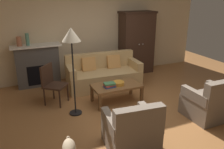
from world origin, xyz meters
TOP-DOWN VIEW (x-y plane):
  - ground_plane at (0.00, 0.00)m, footprint 9.60×9.60m
  - back_wall at (0.00, 2.55)m, footprint 7.20×0.10m
  - fireplace at (-1.55, 2.30)m, footprint 1.26×0.48m
  - armoire at (1.40, 2.22)m, footprint 1.06×0.57m
  - couch at (0.02, 1.54)m, footprint 1.97×0.97m
  - coffee_table at (-0.05, 0.52)m, footprint 1.10×0.60m
  - fruit_bowl at (-0.02, 0.51)m, footprint 0.27×0.27m
  - book_stack at (-0.25, 0.46)m, footprint 0.26×0.20m
  - mantel_vase_terracotta at (-1.93, 2.28)m, footprint 0.13×0.13m
  - mantel_vase_jade at (-1.73, 2.28)m, footprint 0.09×0.09m
  - armchair_near_left at (-0.56, -1.14)m, footprint 0.85×0.84m
  - armchair_near_right at (1.32, -0.87)m, footprint 0.78×0.77m
  - side_chair_wooden at (-1.40, 1.06)m, footprint 0.62×0.62m
  - floor_lamp at (-1.07, 0.37)m, footprint 0.36×0.36m

SIDE VIEW (x-z plane):
  - ground_plane at x=0.00m, z-range 0.00..0.00m
  - armchair_near_left at x=-0.56m, z-range -0.12..0.76m
  - armchair_near_right at x=1.32m, z-range -0.12..0.76m
  - couch at x=0.02m, z-range -0.11..0.75m
  - coffee_table at x=-0.05m, z-range 0.16..0.58m
  - fruit_bowl at x=-0.02m, z-range 0.42..0.49m
  - book_stack at x=-0.25m, z-range 0.42..0.52m
  - side_chair_wooden at x=-1.40m, z-range 0.06..0.96m
  - fireplace at x=-1.55m, z-range 0.01..1.13m
  - armoire at x=1.40m, z-range 0.00..1.88m
  - mantel_vase_terracotta at x=-1.93m, z-range 1.12..1.36m
  - mantel_vase_jade at x=-1.73m, z-range 1.12..1.43m
  - back_wall at x=0.00m, z-range 0.00..2.80m
  - floor_lamp at x=-1.07m, z-range 0.66..2.45m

